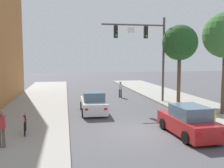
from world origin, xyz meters
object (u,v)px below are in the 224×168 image
(pedestrian_sidewalk_left_walker, at_px, (1,127))
(fire_hydrant, at_px, (214,116))
(car_lead_white, at_px, (93,103))
(traffic_signal_mast, at_px, (147,44))
(car_following_red, at_px, (188,122))
(pedestrian_crossing_road, at_px, (120,89))
(street_tree_second, at_px, (180,43))
(bicycle_leaning, at_px, (25,126))

(pedestrian_sidewalk_left_walker, distance_m, fire_hydrant, 11.95)
(car_lead_white, bearing_deg, pedestrian_sidewalk_left_walker, -124.13)
(car_lead_white, height_order, pedestrian_sidewalk_left_walker, pedestrian_sidewalk_left_walker)
(traffic_signal_mast, xyz_separation_m, car_following_red, (-0.84, -9.70, -4.58))
(pedestrian_sidewalk_left_walker, relative_size, pedestrian_crossing_road, 1.00)
(street_tree_second, bearing_deg, car_following_red, -111.95)
(pedestrian_sidewalk_left_walker, height_order, street_tree_second, street_tree_second)
(car_following_red, relative_size, bicycle_leaning, 2.43)
(car_lead_white, xyz_separation_m, pedestrian_sidewalk_left_walker, (-4.81, -7.10, 0.34))
(car_lead_white, xyz_separation_m, car_following_red, (4.31, -6.46, 0.00))
(pedestrian_sidewalk_left_walker, distance_m, pedestrian_crossing_road, 16.35)
(car_following_red, height_order, fire_hydrant, car_following_red)
(car_lead_white, height_order, pedestrian_crossing_road, pedestrian_crossing_road)
(pedestrian_sidewalk_left_walker, relative_size, street_tree_second, 0.24)
(pedestrian_crossing_road, bearing_deg, pedestrian_sidewalk_left_walker, -120.82)
(car_following_red, distance_m, pedestrian_crossing_road, 13.42)
(traffic_signal_mast, height_order, street_tree_second, traffic_signal_mast)
(car_lead_white, xyz_separation_m, fire_hydrant, (6.88, -4.70, -0.22))
(car_following_red, bearing_deg, street_tree_second, 68.05)
(car_following_red, height_order, pedestrian_crossing_road, pedestrian_crossing_road)
(fire_hydrant, bearing_deg, street_tree_second, 81.81)
(traffic_signal_mast, relative_size, car_lead_white, 1.76)
(pedestrian_crossing_road, relative_size, bicycle_leaning, 0.93)
(traffic_signal_mast, distance_m, car_following_red, 10.76)
(fire_hydrant, xyz_separation_m, street_tree_second, (1.03, 7.17, 4.86))
(car_lead_white, distance_m, street_tree_second, 9.51)
(pedestrian_crossing_road, relative_size, street_tree_second, 0.24)
(fire_hydrant, relative_size, street_tree_second, 0.11)
(car_lead_white, bearing_deg, bicycle_leaning, -129.80)
(traffic_signal_mast, height_order, car_lead_white, traffic_signal_mast)
(bicycle_leaning, bearing_deg, street_tree_second, 31.70)
(car_lead_white, bearing_deg, street_tree_second, 17.38)
(car_following_red, height_order, bicycle_leaning, car_following_red)
(bicycle_leaning, bearing_deg, pedestrian_crossing_road, 57.11)
(car_lead_white, xyz_separation_m, street_tree_second, (7.91, 2.48, 4.65))
(traffic_signal_mast, relative_size, pedestrian_crossing_road, 4.57)
(car_lead_white, bearing_deg, pedestrian_crossing_road, 62.82)
(traffic_signal_mast, relative_size, car_following_red, 1.74)
(car_lead_white, distance_m, pedestrian_crossing_road, 7.80)
(pedestrian_crossing_road, bearing_deg, traffic_signal_mast, -66.73)
(pedestrian_sidewalk_left_walker, height_order, bicycle_leaning, pedestrian_sidewalk_left_walker)
(traffic_signal_mast, bearing_deg, fire_hydrant, -77.70)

